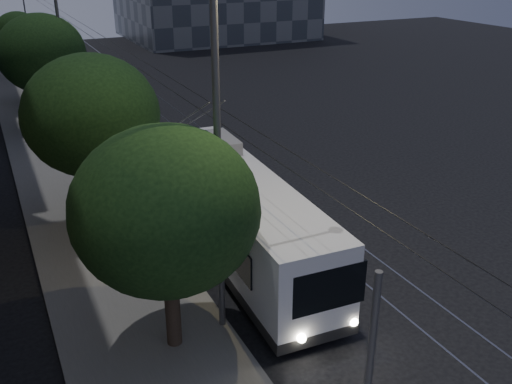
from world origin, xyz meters
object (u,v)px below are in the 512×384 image
object	(u,v)px
car_white_b	(106,115)
car_white_a	(125,122)
car_white_c	(89,93)
streetlamp_far	(67,32)
streetlamp_near	(232,119)
trolleybus	(237,213)
pickup_silver	(127,152)
car_white_d	(78,79)

from	to	relation	value
car_white_b	car_white_a	bearing A→B (deg)	-78.10
car_white_b	car_white_c	xyz separation A→B (m)	(0.22, 7.05, -0.12)
streetlamp_far	car_white_a	bearing A→B (deg)	-51.29
streetlamp_near	car_white_b	bearing A→B (deg)	87.35
car_white_c	trolleybus	bearing A→B (deg)	-78.43
trolleybus	car_white_a	distance (m)	17.09
car_white_a	trolleybus	bearing A→B (deg)	-89.90
pickup_silver	car_white_b	bearing A→B (deg)	93.70
car_white_b	streetlamp_far	bearing A→B (deg)	154.07
trolleybus	car_white_a	xyz separation A→B (m)	(-0.11, 17.06, -1.01)
pickup_silver	car_white_c	distance (m)	15.07
car_white_c	streetlamp_near	bearing A→B (deg)	-82.12
pickup_silver	car_white_a	distance (m)	5.84
pickup_silver	streetlamp_far	world-z (taller)	streetlamp_far
car_white_d	streetlamp_near	bearing A→B (deg)	-102.36
car_white_a	streetlamp_near	distance (m)	21.94
trolleybus	car_white_d	world-z (taller)	trolleybus
streetlamp_near	streetlamp_far	size ratio (longest dim) A/B	1.11
trolleybus	streetlamp_far	xyz separation A→B (m)	(-2.49, 20.03, 4.28)
car_white_d	streetlamp_near	size ratio (longest dim) A/B	0.34
car_white_c	car_white_d	xyz separation A→B (m)	(0.12, 5.28, 0.00)
trolleybus	streetlamp_near	bearing A→B (deg)	-112.49
car_white_a	car_white_d	world-z (taller)	car_white_a
streetlamp_far	car_white_d	bearing A→B (deg)	80.11
car_white_b	car_white_c	world-z (taller)	car_white_b
pickup_silver	car_white_d	bearing A→B (deg)	95.37
streetlamp_near	streetlamp_far	world-z (taller)	streetlamp_near
streetlamp_near	car_white_d	bearing A→B (deg)	87.72
streetlamp_far	car_white_c	bearing A→B (deg)	73.34
trolleybus	pickup_silver	distance (m)	11.49
pickup_silver	streetlamp_near	bearing A→B (deg)	-83.71
car_white_a	car_white_c	distance (m)	9.36
car_white_d	pickup_silver	bearing A→B (deg)	-102.76
car_white_a	car_white_c	size ratio (longest dim) A/B	1.15
car_white_a	streetlamp_near	world-z (taller)	streetlamp_near
car_white_b	car_white_d	xyz separation A→B (m)	(0.34, 12.34, -0.12)
car_white_c	streetlamp_far	size ratio (longest dim) A/B	0.39
trolleybus	car_white_a	world-z (taller)	trolleybus
car_white_a	streetlamp_near	size ratio (longest dim) A/B	0.40
car_white_c	car_white_d	world-z (taller)	car_white_d
car_white_a	car_white_b	bearing A→B (deg)	106.18
trolleybus	streetlamp_far	bearing A→B (deg)	99.68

